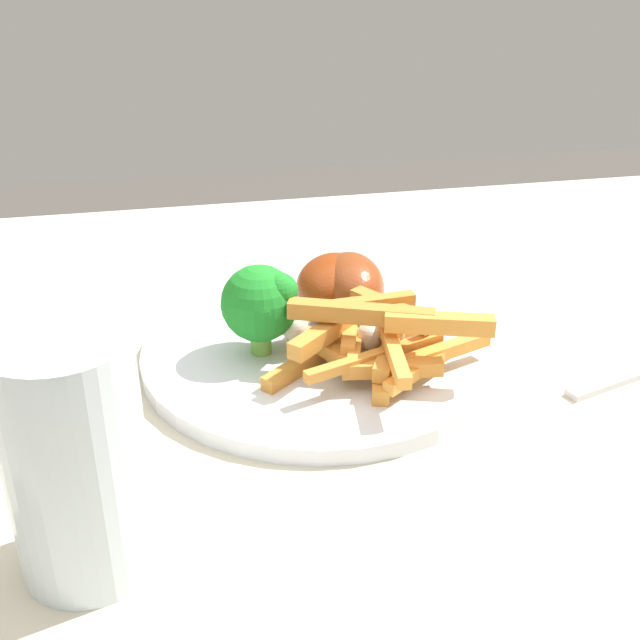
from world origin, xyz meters
name	(u,v)px	position (x,y,z in m)	size (l,w,h in m)	color
dining_table	(372,509)	(0.00, 0.00, 0.63)	(0.99, 0.79, 0.76)	beige
dinner_plate	(320,351)	(0.03, -0.03, 0.76)	(0.26, 0.26, 0.01)	silver
broccoli_floret_front	(261,304)	(0.08, -0.03, 0.81)	(0.05, 0.05, 0.07)	#76B84A
carrot_fries_pile	(374,337)	(0.00, 0.00, 0.79)	(0.17, 0.15, 0.05)	orange
chicken_drumstick_near	(330,286)	(0.02, -0.08, 0.79)	(0.09, 0.12, 0.04)	#5F1D09
chicken_drumstick_far	(349,288)	(0.00, -0.08, 0.79)	(0.05, 0.13, 0.05)	#5E220E
water_glass	(75,458)	(0.19, 0.15, 0.82)	(0.07, 0.07, 0.13)	silver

